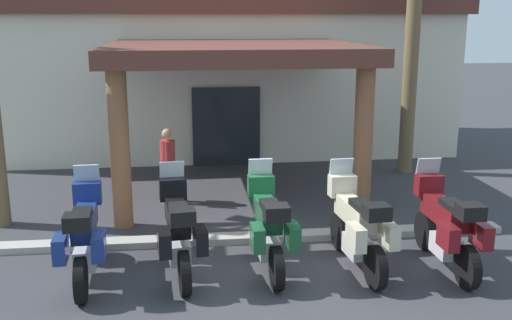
{
  "coord_description": "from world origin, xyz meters",
  "views": [
    {
      "loc": [
        -1.05,
        -8.89,
        3.92
      ],
      "look_at": [
        0.27,
        2.28,
        1.2
      ],
      "focal_mm": 41.85,
      "sensor_mm": 36.0,
      "label": 1
    }
  ],
  "objects_px": {
    "motorcycle_blue": "(84,237)",
    "pedestrian": "(168,160)",
    "palm_tree_near_portico": "(413,3)",
    "motorcycle_cream": "(358,227)",
    "motel_building": "(220,73)",
    "motorcycle_green": "(268,227)",
    "motorcycle_maroon": "(447,226)",
    "motorcycle_black": "(178,231)"
  },
  "relations": [
    {
      "from": "motorcycle_green",
      "to": "pedestrian",
      "type": "bearing_deg",
      "value": 22.45
    },
    {
      "from": "motel_building",
      "to": "motorcycle_blue",
      "type": "relative_size",
      "value": 6.14
    },
    {
      "from": "motorcycle_cream",
      "to": "palm_tree_near_portico",
      "type": "bearing_deg",
      "value": -31.47
    },
    {
      "from": "motel_building",
      "to": "pedestrian",
      "type": "relative_size",
      "value": 8.42
    },
    {
      "from": "motorcycle_cream",
      "to": "motorcycle_maroon",
      "type": "distance_m",
      "value": 1.41
    },
    {
      "from": "motorcycle_blue",
      "to": "palm_tree_near_portico",
      "type": "bearing_deg",
      "value": -54.52
    },
    {
      "from": "motorcycle_black",
      "to": "motorcycle_maroon",
      "type": "bearing_deg",
      "value": -99.88
    },
    {
      "from": "motorcycle_blue",
      "to": "pedestrian",
      "type": "distance_m",
      "value": 3.98
    },
    {
      "from": "motorcycle_maroon",
      "to": "motorcycle_blue",
      "type": "bearing_deg",
      "value": 87.46
    },
    {
      "from": "motorcycle_green",
      "to": "motorcycle_cream",
      "type": "relative_size",
      "value": 1.0
    },
    {
      "from": "palm_tree_near_portico",
      "to": "pedestrian",
      "type": "bearing_deg",
      "value": -162.2
    },
    {
      "from": "motorcycle_green",
      "to": "pedestrian",
      "type": "relative_size",
      "value": 1.37
    },
    {
      "from": "pedestrian",
      "to": "palm_tree_near_portico",
      "type": "relative_size",
      "value": 0.27
    },
    {
      "from": "motorcycle_black",
      "to": "motorcycle_green",
      "type": "xyz_separation_m",
      "value": [
        1.4,
        0.02,
        0.0
      ]
    },
    {
      "from": "motorcycle_cream",
      "to": "motorcycle_maroon",
      "type": "xyz_separation_m",
      "value": [
        1.4,
        -0.15,
        0.0
      ]
    },
    {
      "from": "motel_building",
      "to": "motorcycle_black",
      "type": "distance_m",
      "value": 9.53
    },
    {
      "from": "motorcycle_green",
      "to": "motorcycle_maroon",
      "type": "relative_size",
      "value": 1.0
    },
    {
      "from": "motorcycle_black",
      "to": "pedestrian",
      "type": "bearing_deg",
      "value": -2.4
    },
    {
      "from": "motel_building",
      "to": "motorcycle_green",
      "type": "height_order",
      "value": "motel_building"
    },
    {
      "from": "motel_building",
      "to": "motorcycle_cream",
      "type": "relative_size",
      "value": 6.14
    },
    {
      "from": "motorcycle_black",
      "to": "palm_tree_near_portico",
      "type": "relative_size",
      "value": 0.37
    },
    {
      "from": "palm_tree_near_portico",
      "to": "motorcycle_cream",
      "type": "bearing_deg",
      "value": -116.79
    },
    {
      "from": "motorcycle_green",
      "to": "motorcycle_maroon",
      "type": "distance_m",
      "value": 2.82
    },
    {
      "from": "motorcycle_blue",
      "to": "motorcycle_green",
      "type": "bearing_deg",
      "value": -91.51
    },
    {
      "from": "motorcycle_cream",
      "to": "palm_tree_near_portico",
      "type": "xyz_separation_m",
      "value": [
        2.92,
        5.78,
        3.54
      ]
    },
    {
      "from": "motel_building",
      "to": "motorcycle_blue",
      "type": "distance_m",
      "value": 9.86
    },
    {
      "from": "motorcycle_blue",
      "to": "motorcycle_green",
      "type": "height_order",
      "value": "same"
    },
    {
      "from": "pedestrian",
      "to": "motel_building",
      "type": "bearing_deg",
      "value": 73.85
    },
    {
      "from": "motorcycle_blue",
      "to": "motorcycle_maroon",
      "type": "bearing_deg",
      "value": -95.4
    },
    {
      "from": "motel_building",
      "to": "motorcycle_green",
      "type": "xyz_separation_m",
      "value": [
        0.2,
        -9.3,
        -1.55
      ]
    },
    {
      "from": "motel_building",
      "to": "palm_tree_near_portico",
      "type": "xyz_separation_m",
      "value": [
        4.52,
        -3.66,
        1.99
      ]
    },
    {
      "from": "motel_building",
      "to": "motorcycle_cream",
      "type": "xyz_separation_m",
      "value": [
        1.6,
        -9.44,
        -1.55
      ]
    },
    {
      "from": "motorcycle_blue",
      "to": "motorcycle_black",
      "type": "bearing_deg",
      "value": -90.66
    },
    {
      "from": "motorcycle_black",
      "to": "motorcycle_maroon",
      "type": "height_order",
      "value": "same"
    },
    {
      "from": "motorcycle_cream",
      "to": "motorcycle_green",
      "type": "bearing_deg",
      "value": 79.42
    },
    {
      "from": "motorcycle_blue",
      "to": "motorcycle_black",
      "type": "height_order",
      "value": "same"
    },
    {
      "from": "motorcycle_cream",
      "to": "pedestrian",
      "type": "height_order",
      "value": "pedestrian"
    },
    {
      "from": "motorcycle_green",
      "to": "motel_building",
      "type": "bearing_deg",
      "value": -0.29
    },
    {
      "from": "motorcycle_green",
      "to": "pedestrian",
      "type": "height_order",
      "value": "pedestrian"
    },
    {
      "from": "motorcycle_cream",
      "to": "palm_tree_near_portico",
      "type": "height_order",
      "value": "palm_tree_near_portico"
    },
    {
      "from": "motorcycle_green",
      "to": "palm_tree_near_portico",
      "type": "bearing_deg",
      "value": -38.97
    },
    {
      "from": "motel_building",
      "to": "pedestrian",
      "type": "xyz_separation_m",
      "value": [
        -1.46,
        -5.58,
        -1.33
      ]
    }
  ]
}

